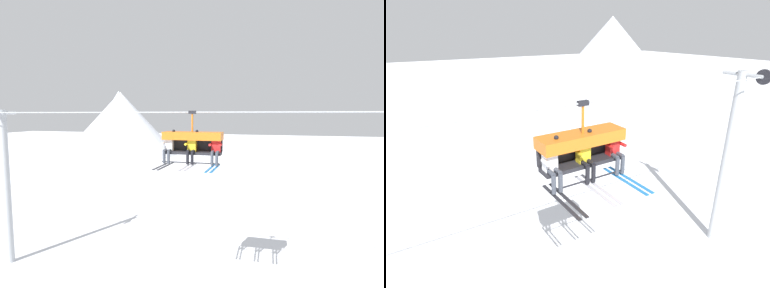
% 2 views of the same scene
% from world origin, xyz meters
% --- Properties ---
extents(ground_plane, '(200.00, 200.00, 0.00)m').
position_xyz_m(ground_plane, '(0.00, 0.00, 0.00)').
color(ground_plane, white).
extents(mountain_peak_west, '(15.71, 15.71, 13.10)m').
position_xyz_m(mountain_peak_west, '(-31.28, 53.56, 6.55)').
color(mountain_peak_west, silver).
rests_on(mountain_peak_west, ground_plane).
extents(mountain_peak_central, '(21.22, 21.22, 11.64)m').
position_xyz_m(mountain_peak_central, '(-23.05, 39.19, 5.82)').
color(mountain_peak_central, white).
rests_on(mountain_peak_central, ground_plane).
extents(lift_tower_near, '(0.36, 1.88, 7.88)m').
position_xyz_m(lift_tower_near, '(-8.32, -0.02, 4.10)').
color(lift_tower_near, '#9EA3A8').
rests_on(lift_tower_near, ground_plane).
extents(lift_cable, '(19.63, 0.05, 0.05)m').
position_xyz_m(lift_cable, '(0.50, -0.80, 7.60)').
color(lift_cable, '#9EA3A8').
extents(chairlift_chair, '(2.28, 0.74, 1.96)m').
position_xyz_m(chairlift_chair, '(1.51, -0.73, 6.56)').
color(chairlift_chair, '#232328').
extents(skier_white, '(0.48, 1.70, 1.34)m').
position_xyz_m(skier_white, '(0.59, -0.94, 6.29)').
color(skier_white, silver).
extents(skier_yellow, '(0.48, 1.70, 1.34)m').
position_xyz_m(skier_yellow, '(1.52, -0.94, 6.29)').
color(skier_yellow, yellow).
extents(skier_red, '(0.46, 1.70, 1.23)m').
position_xyz_m(skier_red, '(2.44, -0.95, 6.27)').
color(skier_red, red).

